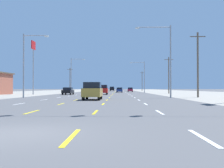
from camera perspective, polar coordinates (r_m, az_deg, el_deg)
ground_plane at (r=73.79m, az=-0.96°, el=-1.90°), size 572.00×572.00×0.00m
lot_apron_left at (r=78.78m, az=-19.26°, el=-1.78°), size 28.00×440.00×0.01m
lot_apron_right at (r=76.86m, az=17.82°, el=-1.82°), size 28.00×440.00×0.01m
lane_markings at (r=112.26m, az=-0.15°, el=-1.55°), size 10.64×227.60×0.01m
signal_span_wire at (r=16.36m, az=-9.58°, el=13.54°), size 26.95×0.52×8.91m
suv_center_turn_nearest at (r=30.58m, az=-4.12°, el=-1.42°), size 1.98×4.90×1.98m
sedan_far_left_near at (r=54.64m, az=-9.29°, el=-1.46°), size 1.80×4.50×1.46m
suv_center_turn_mid at (r=55.01m, az=-1.95°, el=-1.18°), size 1.98×4.90×1.98m
sedan_inner_right_midfar at (r=80.16m, az=1.58°, el=-1.28°), size 1.80×4.50×1.46m
hatchback_inner_right_far at (r=92.05m, az=1.68°, el=-1.21°), size 1.72×3.90×1.54m
hatchback_far_right_farther at (r=93.67m, az=3.87°, el=-1.20°), size 1.72×3.90×1.54m
suv_center_turn_farthest at (r=118.75m, az=0.01°, el=-1.02°), size 1.98×4.90×1.98m
sedan_inner_right_distant_a at (r=129.17m, az=1.65°, el=-1.13°), size 1.80×4.50×1.46m
pole_sign_left_row_1 at (r=59.15m, az=-16.30°, el=6.11°), size 0.24×2.24×11.18m
streetlight_left_row_0 at (r=39.31m, az=-17.70°, el=4.72°), size 3.57×0.26×8.88m
streetlight_right_row_0 at (r=37.83m, az=11.49°, el=6.00°), size 4.91×0.26×9.95m
streetlight_left_row_1 at (r=75.66m, az=-8.35°, el=2.35°), size 3.91×0.26×9.64m
streetlight_right_row_1 at (r=74.84m, az=6.51°, el=2.01°), size 4.08×0.26×8.68m
utility_pole_right_row_0 at (r=40.47m, az=17.69°, el=4.16°), size 2.20×0.26×9.30m
utility_pole_right_row_1 at (r=66.94m, az=11.91°, el=1.97°), size 2.20×0.26×8.87m
utility_pole_left_row_2 at (r=101.55m, az=-8.88°, el=1.00°), size 2.20×0.26×8.87m
utility_pole_right_row_3 at (r=126.40m, az=6.38°, el=0.69°), size 2.20×0.26×9.13m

